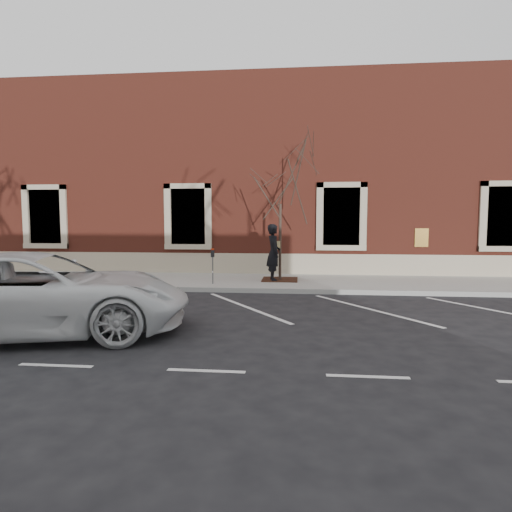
# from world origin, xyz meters

# --- Properties ---
(ground) EXTENTS (120.00, 120.00, 0.00)m
(ground) POSITION_xyz_m (0.00, 0.00, 0.00)
(ground) COLOR #28282B
(ground) RESTS_ON ground
(sidewalk_near) EXTENTS (40.00, 3.50, 0.15)m
(sidewalk_near) POSITION_xyz_m (0.00, 1.75, 0.07)
(sidewalk_near) COLOR #AEABA3
(sidewalk_near) RESTS_ON ground
(curb_near) EXTENTS (40.00, 0.12, 0.15)m
(curb_near) POSITION_xyz_m (0.00, -0.05, 0.07)
(curb_near) COLOR #9E9E99
(curb_near) RESTS_ON ground
(parking_stripes) EXTENTS (28.00, 4.40, 0.01)m
(parking_stripes) POSITION_xyz_m (0.00, -2.20, 0.00)
(parking_stripes) COLOR silver
(parking_stripes) RESTS_ON ground
(building_civic) EXTENTS (40.00, 8.62, 8.00)m
(building_civic) POSITION_xyz_m (0.00, 7.74, 4.00)
(building_civic) COLOR maroon
(building_civic) RESTS_ON ground
(man) EXTENTS (0.64, 0.82, 1.98)m
(man) POSITION_xyz_m (0.52, 1.55, 1.14)
(man) COLOR black
(man) RESTS_ON sidewalk_near
(parking_meter) EXTENTS (0.11, 0.08, 1.18)m
(parking_meter) POSITION_xyz_m (-1.45, 0.68, 0.97)
(parking_meter) COLOR #595B60
(parking_meter) RESTS_ON sidewalk_near
(tree_grate) EXTENTS (1.25, 1.25, 0.03)m
(tree_grate) POSITION_xyz_m (0.73, 1.84, 0.17)
(tree_grate) COLOR #381912
(tree_grate) RESTS_ON sidewalk_near
(sapling) EXTENTS (2.92, 2.92, 4.87)m
(sapling) POSITION_xyz_m (0.73, 1.84, 3.56)
(sapling) COLOR #3E2C26
(sapling) RESTS_ON sidewalk_near
(white_truck) EXTENTS (6.43, 4.20, 1.65)m
(white_truck) POSITION_xyz_m (-3.77, -5.28, 0.82)
(white_truck) COLOR silver
(white_truck) RESTS_ON ground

